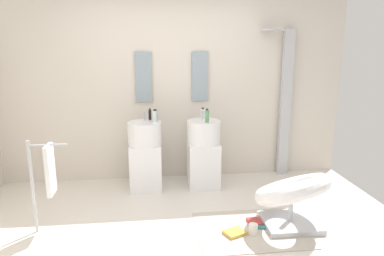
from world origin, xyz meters
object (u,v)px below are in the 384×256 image
(pedestal_sink_left, at_px, (145,155))
(soap_bottle_grey, at_px, (156,116))
(pedestal_sink_right, at_px, (204,153))
(magazine_teal, at_px, (261,225))
(soap_bottle_clear, at_px, (155,116))
(magazine_ochre, at_px, (235,233))
(soap_bottle_green, at_px, (207,116))
(soap_bottle_white, at_px, (203,113))
(lounge_chair, at_px, (292,194))
(towel_rack, at_px, (47,172))
(soap_bottle_black, at_px, (150,115))
(coffee_mug, at_px, (253,229))
(magazine_red, at_px, (259,221))
(shower_column, at_px, (285,100))

(pedestal_sink_left, bearing_deg, soap_bottle_grey, 9.45)
(pedestal_sink_right, bearing_deg, magazine_teal, -69.54)
(pedestal_sink_left, xyz_separation_m, soap_bottle_clear, (0.13, -0.01, 0.51))
(magazine_ochre, bearing_deg, soap_bottle_green, 71.40)
(soap_bottle_clear, distance_m, soap_bottle_green, 0.66)
(magazine_ochre, xyz_separation_m, soap_bottle_grey, (-0.73, 1.31, 0.93))
(magazine_ochre, xyz_separation_m, soap_bottle_clear, (-0.75, 1.28, 0.94))
(soap_bottle_white, distance_m, soap_bottle_green, 0.25)
(pedestal_sink_left, xyz_separation_m, lounge_chair, (1.49, -1.17, -0.11))
(pedestal_sink_left, bearing_deg, soap_bottle_green, -7.50)
(towel_rack, bearing_deg, soap_bottle_green, 27.32)
(magazine_teal, relative_size, magazine_ochre, 1.16)
(pedestal_sink_left, bearing_deg, magazine_ochre, -55.57)
(soap_bottle_black, relative_size, soap_bottle_clear, 0.93)
(soap_bottle_green, bearing_deg, coffee_mug, -76.96)
(pedestal_sink_left, bearing_deg, soap_bottle_black, 60.94)
(towel_rack, xyz_separation_m, magazine_teal, (2.12, -0.16, -0.61))
(magazine_red, xyz_separation_m, soap_bottle_green, (-0.40, 0.99, 0.95))
(pedestal_sink_right, bearing_deg, soap_bottle_white, 86.64)
(shower_column, distance_m, soap_bottle_white, 1.20)
(pedestal_sink_left, height_order, magazine_red, pedestal_sink_left)
(pedestal_sink_left, xyz_separation_m, magazine_red, (1.18, -1.09, -0.44))
(magazine_teal, height_order, magazine_red, magazine_red)
(lounge_chair, bearing_deg, magazine_ochre, -168.92)
(magazine_ochre, relative_size, soap_bottle_green, 1.16)
(shower_column, relative_size, magazine_red, 8.99)
(pedestal_sink_right, xyz_separation_m, coffee_mug, (0.30, -1.30, -0.40))
(soap_bottle_green, bearing_deg, magazine_red, -67.83)
(soap_bottle_green, bearing_deg, soap_bottle_black, 161.88)
(magazine_teal, bearing_deg, soap_bottle_clear, 142.25)
(towel_rack, distance_m, soap_bottle_black, 1.54)
(soap_bottle_black, distance_m, soap_bottle_green, 0.75)
(lounge_chair, bearing_deg, soap_bottle_green, 123.80)
(pedestal_sink_right, relative_size, soap_bottle_green, 5.72)
(shower_column, xyz_separation_m, soap_bottle_clear, (-1.82, -0.34, -0.12))
(shower_column, bearing_deg, pedestal_sink_right, -164.68)
(soap_bottle_black, bearing_deg, magazine_ochre, -60.23)
(pedestal_sink_right, xyz_separation_m, soap_bottle_white, (0.01, 0.15, 0.50))
(soap_bottle_white, bearing_deg, lounge_chair, -60.96)
(soap_bottle_grey, bearing_deg, pedestal_sink_right, -2.33)
(pedestal_sink_right, distance_m, magazine_teal, 1.30)
(soap_bottle_grey, bearing_deg, magazine_ochre, -60.79)
(soap_bottle_black, bearing_deg, soap_bottle_white, 1.37)
(shower_column, xyz_separation_m, soap_bottle_black, (-1.88, -0.20, -0.12))
(magazine_ochre, bearing_deg, soap_bottle_white, 71.25)
(soap_bottle_green, height_order, soap_bottle_grey, soap_bottle_green)
(shower_column, bearing_deg, pedestal_sink_left, -170.49)
(coffee_mug, bearing_deg, towel_rack, 170.99)
(magazine_teal, xyz_separation_m, coffee_mug, (-0.13, -0.15, 0.04))
(soap_bottle_clear, bearing_deg, magazine_teal, -47.24)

